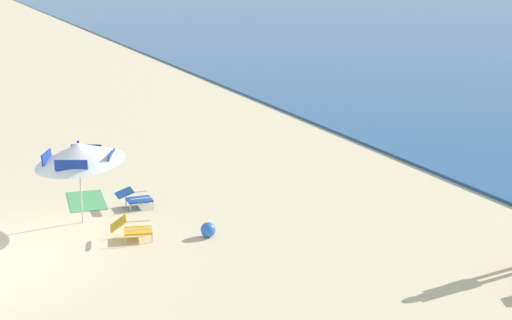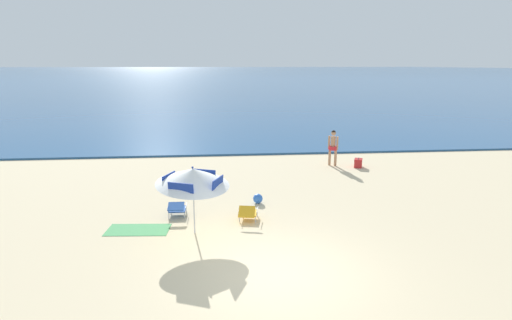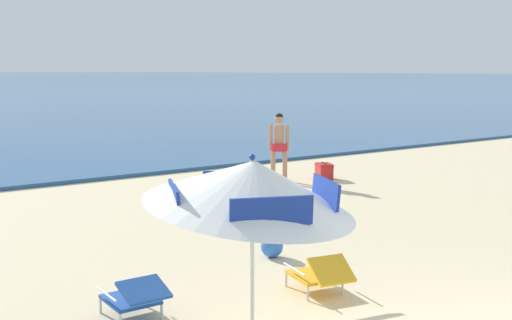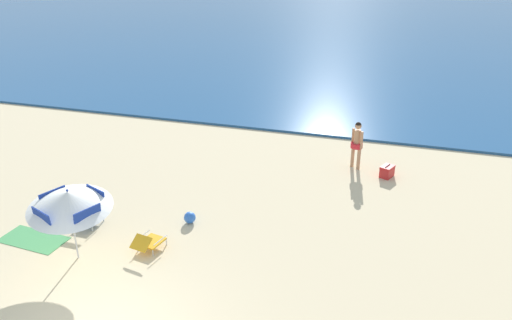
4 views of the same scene
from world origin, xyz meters
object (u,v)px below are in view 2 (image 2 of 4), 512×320
(person_standing_near_shore, at_px, (333,145))
(lounge_chair_beside_umbrella, at_px, (248,212))
(beach_umbrella_striped_main, at_px, (193,177))
(cooler_box, at_px, (358,163))
(beach_towel, at_px, (138,230))
(lounge_chair_under_umbrella, at_px, (177,208))
(beach_ball, at_px, (258,199))

(person_standing_near_shore, bearing_deg, lounge_chair_beside_umbrella, -124.16)
(lounge_chair_beside_umbrella, xyz_separation_m, person_standing_near_shore, (4.57, 6.73, 0.72))
(beach_umbrella_striped_main, distance_m, cooler_box, 10.26)
(beach_towel, bearing_deg, lounge_chair_under_umbrella, 43.95)
(cooler_box, bearing_deg, person_standing_near_shore, 158.81)
(lounge_chair_under_umbrella, relative_size, cooler_box, 1.48)
(beach_umbrella_striped_main, height_order, beach_ball, beach_umbrella_striped_main)
(lounge_chair_under_umbrella, bearing_deg, cooler_box, 35.88)
(lounge_chair_beside_umbrella, relative_size, beach_towel, 0.55)
(beach_umbrella_striped_main, relative_size, beach_ball, 8.40)
(beach_umbrella_striped_main, xyz_separation_m, cooler_box, (7.27, 7.09, -1.47))
(person_standing_near_shore, xyz_separation_m, beach_ball, (-4.09, -5.12, -0.82))
(beach_umbrella_striped_main, relative_size, cooler_box, 4.80)
(lounge_chair_under_umbrella, relative_size, lounge_chair_beside_umbrella, 0.89)
(beach_umbrella_striped_main, xyz_separation_m, beach_ball, (2.06, 2.40, -1.50))
(beach_umbrella_striped_main, distance_m, beach_towel, 2.38)
(beach_ball, distance_m, beach_towel, 4.24)
(person_standing_near_shore, distance_m, cooler_box, 1.43)
(beach_towel, bearing_deg, person_standing_near_shore, 42.46)
(person_standing_near_shore, distance_m, beach_ball, 6.60)
(beach_umbrella_striped_main, relative_size, lounge_chair_beside_umbrella, 2.89)
(beach_ball, height_order, beach_towel, beach_ball)
(lounge_chair_beside_umbrella, relative_size, person_standing_near_shore, 0.58)
(beach_umbrella_striped_main, bearing_deg, person_standing_near_shore, 50.72)
(beach_ball, bearing_deg, beach_umbrella_striped_main, -130.61)
(beach_ball, xyz_separation_m, beach_towel, (-3.72, -2.03, -0.16))
(beach_ball, bearing_deg, lounge_chair_beside_umbrella, -106.38)
(beach_towel, bearing_deg, lounge_chair_beside_umbrella, 7.37)
(lounge_chair_beside_umbrella, distance_m, person_standing_near_shore, 8.16)
(lounge_chair_under_umbrella, distance_m, beach_ball, 2.87)
(lounge_chair_beside_umbrella, height_order, beach_ball, lounge_chair_beside_umbrella)
(lounge_chair_under_umbrella, distance_m, beach_towel, 1.47)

